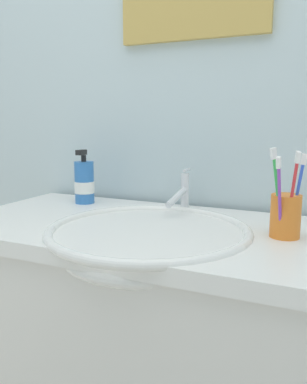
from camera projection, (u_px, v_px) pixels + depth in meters
tiled_wall_back at (195, 105)px, 1.23m from camera, size 2.27×0.04×2.40m
vanity_counter at (155, 381)px, 1.09m from camera, size 1.07×0.52×0.89m
sink_basin at (148, 245)px, 0.97m from camera, size 0.50×0.50×0.11m
faucet at (182, 193)px, 1.16m from camera, size 0.02×0.17×0.12m
toothbrush_cup at (285, 216)px, 0.90m from camera, size 0.07×0.07×0.10m
toothbrush_purple at (279, 193)px, 0.85m from camera, size 0.02×0.06×0.18m
toothbrush_blue at (298, 190)px, 0.88m from camera, size 0.03×0.01×0.19m
toothbrush_green at (277, 187)px, 0.87m from camera, size 0.04×0.04×0.20m
toothbrush_red at (293, 190)px, 0.85m from camera, size 0.03×0.06×0.20m
soap_dispenser at (84, 183)px, 1.28m from camera, size 0.06×0.06×0.17m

